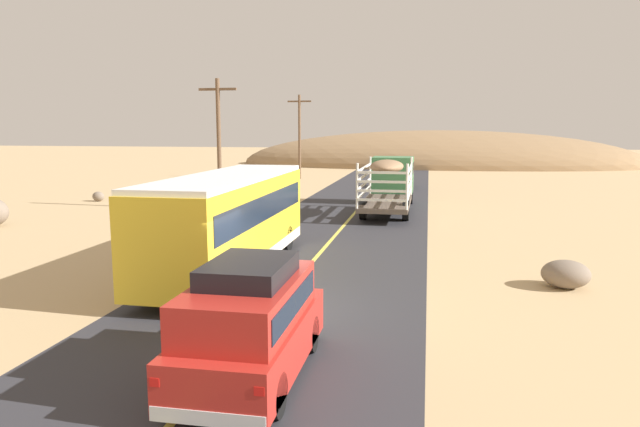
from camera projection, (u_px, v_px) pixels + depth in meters
ground_plane at (269, 313)px, 14.79m from camera, size 240.00×240.00×0.00m
road_surface at (269, 312)px, 14.78m from camera, size 8.00×120.00×0.02m
road_centre_line at (269, 312)px, 14.78m from camera, size 0.16×117.60×0.00m
suv_near at (250, 321)px, 10.72m from camera, size 1.90×4.62×2.29m
livestock_truck at (391, 178)px, 33.64m from camera, size 2.53×9.70×3.02m
bus at (229, 220)px, 18.71m from camera, size 2.54×10.00×3.21m
car_far at (399, 179)px, 45.38m from camera, size 1.80×4.40×1.46m
power_pole_mid at (219, 140)px, 32.57m from camera, size 2.20×0.24×7.45m
power_pole_far at (300, 134)px, 52.81m from camera, size 2.20×0.24×7.69m
boulder_near_shoulder at (98, 196)px, 37.08m from camera, size 0.76×0.59×0.63m
boulder_far_horizon at (566, 274)px, 17.05m from camera, size 1.41×1.27×0.83m
distant_hill at (437, 165)px, 72.78m from camera, size 50.50×19.70×8.78m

